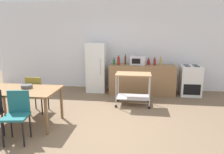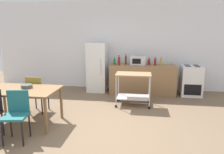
{
  "view_description": "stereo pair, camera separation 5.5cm",
  "coord_description": "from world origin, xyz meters",
  "px_view_note": "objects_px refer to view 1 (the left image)",
  "views": [
    {
      "loc": [
        0.83,
        -3.93,
        1.91
      ],
      "look_at": [
        0.15,
        1.2,
        0.8
      ],
      "focal_mm": 34.16,
      "sensor_mm": 36.0,
      "label": 1
    },
    {
      "loc": [
        0.89,
        -3.92,
        1.91
      ],
      "look_at": [
        0.15,
        1.2,
        0.8
      ],
      "focal_mm": 34.16,
      "sensor_mm": 36.0,
      "label": 2
    }
  ],
  "objects_px": {
    "refrigerator": "(97,67)",
    "bottle_soda": "(155,62)",
    "stove_oven": "(190,81)",
    "bottle_vinegar": "(119,61)",
    "kitchen_cart": "(133,84)",
    "microwave": "(137,60)",
    "bottle_wine": "(149,62)",
    "fruit_bowl": "(27,86)",
    "chair_olive": "(36,92)",
    "bottle_soy_sauce": "(160,62)",
    "chair_teal": "(17,113)",
    "bottle_olive_oil": "(125,60)",
    "dining_table": "(22,93)",
    "bottle_sesame_oil": "(114,62)"
  },
  "relations": [
    {
      "from": "kitchen_cart",
      "to": "fruit_bowl",
      "type": "xyz_separation_m",
      "value": [
        -2.17,
        -1.37,
        0.21
      ]
    },
    {
      "from": "dining_table",
      "to": "bottle_soy_sauce",
      "type": "bearing_deg",
      "value": 41.53
    },
    {
      "from": "chair_teal",
      "to": "bottle_soy_sauce",
      "type": "height_order",
      "value": "bottle_soy_sauce"
    },
    {
      "from": "kitchen_cart",
      "to": "refrigerator",
      "type": "bearing_deg",
      "value": 134.72
    },
    {
      "from": "stove_oven",
      "to": "bottle_sesame_oil",
      "type": "xyz_separation_m",
      "value": [
        -2.32,
        -0.06,
        0.54
      ]
    },
    {
      "from": "chair_olive",
      "to": "bottle_soy_sauce",
      "type": "distance_m",
      "value": 3.67
    },
    {
      "from": "chair_teal",
      "to": "bottle_olive_oil",
      "type": "xyz_separation_m",
      "value": [
        1.65,
        3.34,
        0.52
      ]
    },
    {
      "from": "bottle_olive_oil",
      "to": "bottle_soda",
      "type": "distance_m",
      "value": 0.9
    },
    {
      "from": "stove_oven",
      "to": "bottle_vinegar",
      "type": "xyz_separation_m",
      "value": [
        -2.18,
        -0.09,
        0.57
      ]
    },
    {
      "from": "dining_table",
      "to": "refrigerator",
      "type": "relative_size",
      "value": 0.97
    },
    {
      "from": "chair_olive",
      "to": "bottle_olive_oil",
      "type": "bearing_deg",
      "value": -132.8
    },
    {
      "from": "stove_oven",
      "to": "bottle_soda",
      "type": "height_order",
      "value": "bottle_soda"
    },
    {
      "from": "microwave",
      "to": "bottle_soy_sauce",
      "type": "xyz_separation_m",
      "value": [
        0.7,
        -0.01,
        -0.03
      ]
    },
    {
      "from": "bottle_olive_oil",
      "to": "bottle_vinegar",
      "type": "bearing_deg",
      "value": -146.67
    },
    {
      "from": "bottle_sesame_oil",
      "to": "bottle_wine",
      "type": "height_order",
      "value": "bottle_sesame_oil"
    },
    {
      "from": "refrigerator",
      "to": "bottle_sesame_oil",
      "type": "xyz_separation_m",
      "value": [
        0.58,
        -0.15,
        0.21
      ]
    },
    {
      "from": "refrigerator",
      "to": "bottle_soy_sauce",
      "type": "distance_m",
      "value": 2.01
    },
    {
      "from": "refrigerator",
      "to": "bottle_soda",
      "type": "bearing_deg",
      "value": -3.09
    },
    {
      "from": "stove_oven",
      "to": "bottle_vinegar",
      "type": "relative_size",
      "value": 3.12
    },
    {
      "from": "dining_table",
      "to": "fruit_bowl",
      "type": "height_order",
      "value": "fruit_bowl"
    },
    {
      "from": "bottle_wine",
      "to": "fruit_bowl",
      "type": "relative_size",
      "value": 0.93
    },
    {
      "from": "bottle_sesame_oil",
      "to": "microwave",
      "type": "bearing_deg",
      "value": 8.64
    },
    {
      "from": "bottle_soda",
      "to": "bottle_olive_oil",
      "type": "bearing_deg",
      "value": 176.04
    },
    {
      "from": "fruit_bowl",
      "to": "chair_olive",
      "type": "bearing_deg",
      "value": 98.52
    },
    {
      "from": "bottle_sesame_oil",
      "to": "microwave",
      "type": "xyz_separation_m",
      "value": [
        0.72,
        0.11,
        0.04
      ]
    },
    {
      "from": "bottle_soda",
      "to": "bottle_vinegar",
      "type": "bearing_deg",
      "value": -176.37
    },
    {
      "from": "chair_teal",
      "to": "bottle_soda",
      "type": "xyz_separation_m",
      "value": [
        2.55,
        3.27,
        0.49
      ]
    },
    {
      "from": "kitchen_cart",
      "to": "fruit_bowl",
      "type": "relative_size",
      "value": 3.98
    },
    {
      "from": "microwave",
      "to": "bottle_wine",
      "type": "relative_size",
      "value": 2.15
    },
    {
      "from": "stove_oven",
      "to": "bottle_vinegar",
      "type": "height_order",
      "value": "bottle_vinegar"
    },
    {
      "from": "chair_teal",
      "to": "bottle_soda",
      "type": "relative_size",
      "value": 3.58
    },
    {
      "from": "microwave",
      "to": "fruit_bowl",
      "type": "height_order",
      "value": "microwave"
    },
    {
      "from": "microwave",
      "to": "fruit_bowl",
      "type": "distance_m",
      "value": 3.42
    },
    {
      "from": "dining_table",
      "to": "microwave",
      "type": "distance_m",
      "value": 3.55
    },
    {
      "from": "kitchen_cart",
      "to": "bottle_soda",
      "type": "bearing_deg",
      "value": 62.09
    },
    {
      "from": "microwave",
      "to": "chair_olive",
      "type": "bearing_deg",
      "value": -138.8
    },
    {
      "from": "fruit_bowl",
      "to": "chair_teal",
      "type": "bearing_deg",
      "value": -74.14
    },
    {
      "from": "bottle_vinegar",
      "to": "microwave",
      "type": "bearing_deg",
      "value": 12.84
    },
    {
      "from": "bottle_vinegar",
      "to": "kitchen_cart",
      "type": "bearing_deg",
      "value": -64.97
    },
    {
      "from": "refrigerator",
      "to": "bottle_soda",
      "type": "distance_m",
      "value": 1.83
    },
    {
      "from": "bottle_soy_sauce",
      "to": "bottle_vinegar",
      "type": "bearing_deg",
      "value": -174.38
    },
    {
      "from": "bottle_soy_sauce",
      "to": "fruit_bowl",
      "type": "height_order",
      "value": "bottle_soy_sauce"
    },
    {
      "from": "stove_oven",
      "to": "bottle_soda",
      "type": "xyz_separation_m",
      "value": [
        -1.08,
        -0.02,
        0.55
      ]
    },
    {
      "from": "microwave",
      "to": "bottle_wine",
      "type": "xyz_separation_m",
      "value": [
        0.34,
        0.02,
        -0.04
      ]
    },
    {
      "from": "bottle_vinegar",
      "to": "fruit_bowl",
      "type": "relative_size",
      "value": 1.29
    },
    {
      "from": "bottle_vinegar",
      "to": "fruit_bowl",
      "type": "height_order",
      "value": "bottle_vinegar"
    },
    {
      "from": "bottle_soda",
      "to": "chair_olive",
      "type": "bearing_deg",
      "value": -145.25
    },
    {
      "from": "bottle_vinegar",
      "to": "bottle_olive_oil",
      "type": "relative_size",
      "value": 0.9
    },
    {
      "from": "bottle_sesame_oil",
      "to": "fruit_bowl",
      "type": "height_order",
      "value": "bottle_sesame_oil"
    },
    {
      "from": "chair_olive",
      "to": "dining_table",
      "type": "bearing_deg",
      "value": 92.12
    }
  ]
}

